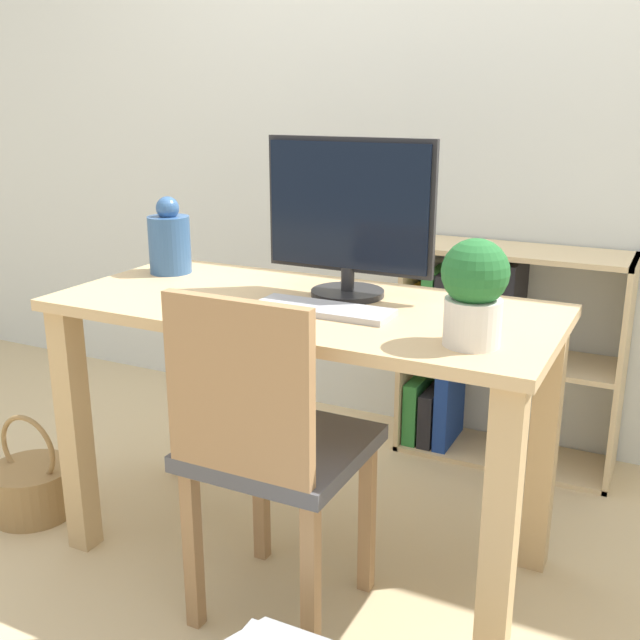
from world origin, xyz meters
The scene contains 10 objects.
ground_plane centered at (0.00, 0.00, 0.00)m, with size 10.00×10.00×0.00m, color #CCB284.
wall_back centered at (0.00, 1.04, 1.30)m, with size 8.00×0.05×2.60m.
desk centered at (0.00, 0.00, 0.60)m, with size 1.32×0.60×0.76m.
monitor centered at (0.08, 0.11, 0.98)m, with size 0.47×0.20×0.42m.
keyboard centered at (0.09, -0.06, 0.77)m, with size 0.35×0.12×0.02m.
vase centered at (-0.52, 0.12, 0.86)m, with size 0.13×0.13×0.23m.
potted_plant centered at (0.49, -0.15, 0.88)m, with size 0.14×0.14×0.23m.
chair centered at (0.06, -0.29, 0.49)m, with size 0.40×0.40×0.87m.
bookshelf centered at (0.25, 0.87, 0.41)m, with size 0.76×0.28×0.78m.
basket centered at (-0.88, -0.18, 0.09)m, with size 0.26×0.26×0.33m.
Camera 1 is at (0.88, -1.67, 1.28)m, focal length 42.00 mm.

